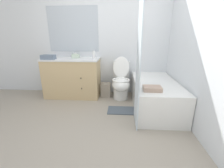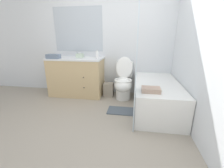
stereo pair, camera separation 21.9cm
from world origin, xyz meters
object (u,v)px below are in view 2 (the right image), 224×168
object	(u,v)px
bath_towel_folded	(151,90)
tissue_box	(80,56)
toilet	(123,82)
hand_towel_folded	(53,56)
bathtub	(156,96)
soap_dispenser	(97,55)
bath_mat	(123,111)
vanity_cabinet	(77,76)
sink_faucet	(78,55)
wastebasket	(109,90)

from	to	relation	value
bath_towel_folded	tissue_box	bearing A→B (deg)	144.30
toilet	hand_towel_folded	distance (m)	1.56
toilet	bathtub	world-z (taller)	toilet
soap_dispenser	bath_mat	bearing A→B (deg)	-46.32
tissue_box	hand_towel_folded	bearing A→B (deg)	-153.98
vanity_cabinet	bath_towel_folded	size ratio (longest dim) A/B	4.39
bath_towel_folded	bath_mat	xyz separation A→B (m)	(-0.42, 0.29, -0.53)
vanity_cabinet	sink_faucet	world-z (taller)	sink_faucet
bathtub	sink_faucet	bearing A→B (deg)	158.84
toilet	bathtub	bearing A→B (deg)	-32.75
wastebasket	hand_towel_folded	world-z (taller)	hand_towel_folded
bathtub	bath_towel_folded	xyz separation A→B (m)	(-0.16, -0.49, 0.28)
toilet	bath_mat	xyz separation A→B (m)	(0.05, -0.61, -0.35)
wastebasket	tissue_box	xyz separation A→B (m)	(-0.65, 0.08, 0.73)
bathtub	bath_mat	bearing A→B (deg)	-160.65
tissue_box	bathtub	bearing A→B (deg)	-18.79
toilet	bath_mat	bearing A→B (deg)	-85.57
tissue_box	soap_dispenser	bearing A→B (deg)	-15.01
sink_faucet	bath_towel_folded	distance (m)	1.93
toilet	bathtub	distance (m)	0.75
hand_towel_folded	bath_mat	xyz separation A→B (m)	(1.51, -0.51, -0.87)
tissue_box	bath_mat	bearing A→B (deg)	-36.19
tissue_box	bath_towel_folded	distance (m)	1.81
tissue_box	bath_mat	world-z (taller)	tissue_box
toilet	vanity_cabinet	bearing A→B (deg)	176.05
soap_dispenser	bath_towel_folded	bearing A→B (deg)	-41.98
hand_towel_folded	wastebasket	bearing A→B (deg)	8.15
bathtub	wastebasket	bearing A→B (deg)	153.84
bath_towel_folded	bath_mat	world-z (taller)	bath_towel_folded
bath_towel_folded	bath_mat	distance (m)	0.74
bathtub	hand_towel_folded	bearing A→B (deg)	171.64
toilet	hand_towel_folded	bearing A→B (deg)	-176.27
wastebasket	bath_mat	bearing A→B (deg)	-60.77
hand_towel_folded	soap_dispenser	bearing A→B (deg)	8.01
wastebasket	toilet	bearing A→B (deg)	-11.47
vanity_cabinet	hand_towel_folded	bearing A→B (deg)	-157.69
sink_faucet	soap_dispenser	bearing A→B (deg)	-23.72
tissue_box	hand_towel_folded	size ratio (longest dim) A/B	0.52
vanity_cabinet	bath_towel_folded	world-z (taller)	vanity_cabinet
hand_towel_folded	bath_mat	size ratio (longest dim) A/B	0.50
tissue_box	toilet	bearing A→B (deg)	-8.31
wastebasket	hand_towel_folded	xyz separation A→B (m)	(-1.13, -0.16, 0.73)
sink_faucet	wastebasket	size ratio (longest dim) A/B	0.47
tissue_box	wastebasket	bearing A→B (deg)	-6.68
soap_dispenser	bath_mat	distance (m)	1.27
vanity_cabinet	soap_dispenser	bearing A→B (deg)	-4.79
bathtub	bath_towel_folded	size ratio (longest dim) A/B	5.63
tissue_box	hand_towel_folded	xyz separation A→B (m)	(-0.49, -0.24, 0.00)
vanity_cabinet	sink_faucet	bearing A→B (deg)	90.00
tissue_box	soap_dispenser	distance (m)	0.43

